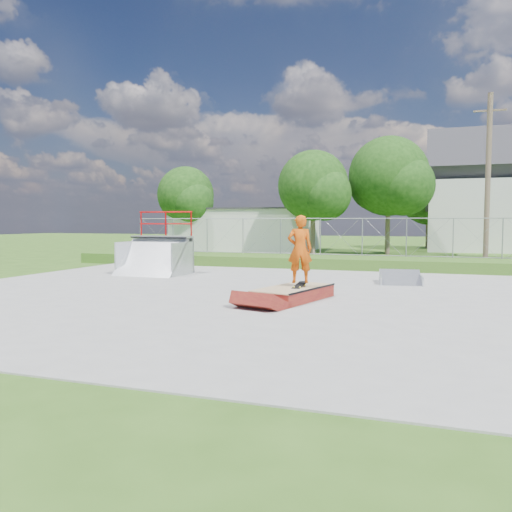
{
  "coord_description": "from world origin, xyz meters",
  "views": [
    {
      "loc": [
        4.8,
        -13.38,
        2.15
      ],
      "look_at": [
        -0.01,
        0.82,
        1.1
      ],
      "focal_mm": 35.0,
      "sensor_mm": 36.0,
      "label": 1
    }
  ],
  "objects": [
    {
      "name": "concrete_pad",
      "position": [
        0.0,
        0.0,
        0.02
      ],
      "size": [
        20.0,
        16.0,
        0.04
      ],
      "primitive_type": "cube",
      "color": "gray",
      "rests_on": "ground"
    },
    {
      "name": "flat_bank_ramp",
      "position": [
        4.05,
        4.13,
        0.21
      ],
      "size": [
        1.52,
        1.6,
        0.42
      ],
      "primitive_type": null,
      "rotation": [
        0.0,
        0.0,
        0.11
      ],
      "color": "#B0B4B9",
      "rests_on": "concrete_pad"
    },
    {
      "name": "tree_back_mid",
      "position": [
        5.21,
        27.86,
        3.63
      ],
      "size": [
        4.08,
        3.84,
        5.7
      ],
      "color": "brown",
      "rests_on": "ground"
    },
    {
      "name": "tree_center",
      "position": [
        2.78,
        19.81,
        4.85
      ],
      "size": [
        5.44,
        5.12,
        7.6
      ],
      "color": "brown",
      "rests_on": "ground"
    },
    {
      "name": "tree_left_near",
      "position": [
        -1.75,
        17.83,
        4.24
      ],
      "size": [
        4.76,
        4.48,
        6.65
      ],
      "color": "brown",
      "rests_on": "ground"
    },
    {
      "name": "skater",
      "position": [
        1.63,
        -0.35,
        1.33
      ],
      "size": [
        0.77,
        0.62,
        1.82
      ],
      "primitive_type": "imported",
      "rotation": [
        0.0,
        0.0,
        3.46
      ],
      "color": "#CA4A0A",
      "rests_on": "grind_box"
    },
    {
      "name": "skateboard",
      "position": [
        1.63,
        -0.35,
        0.42
      ],
      "size": [
        0.27,
        0.81,
        0.13
      ],
      "primitive_type": "cube",
      "rotation": [
        0.14,
        0.0,
        -0.07
      ],
      "color": "black",
      "rests_on": "grind_box"
    },
    {
      "name": "chain_link_fence",
      "position": [
        0.0,
        10.5,
        1.4
      ],
      "size": [
        20.0,
        0.06,
        1.8
      ],
      "primitive_type": null,
      "color": "gray",
      "rests_on": "grass_berm"
    },
    {
      "name": "quarter_pipe",
      "position": [
        -5.44,
        4.05,
        1.28
      ],
      "size": [
        2.57,
        2.18,
        2.55
      ],
      "primitive_type": null,
      "rotation": [
        0.0,
        0.0,
        -0.01
      ],
      "color": "#B0B4B9",
      "rests_on": "concrete_pad"
    },
    {
      "name": "utility_pole",
      "position": [
        7.5,
        12.0,
        4.0
      ],
      "size": [
        0.24,
        0.24,
        8.0
      ],
      "primitive_type": "cylinder",
      "color": "brown",
      "rests_on": "ground"
    },
    {
      "name": "grind_box",
      "position": [
        1.47,
        -0.43,
        0.19
      ],
      "size": [
        1.86,
        2.76,
        0.37
      ],
      "rotation": [
        0.0,
        0.0,
        -0.28
      ],
      "color": "maroon",
      "rests_on": "concrete_pad"
    },
    {
      "name": "utility_building_flat",
      "position": [
        -8.0,
        22.0,
        1.5
      ],
      "size": [
        10.0,
        6.0,
        3.0
      ],
      "primitive_type": "cube",
      "color": "silver",
      "rests_on": "ground"
    },
    {
      "name": "ground",
      "position": [
        0.0,
        0.0,
        0.0
      ],
      "size": [
        120.0,
        120.0,
        0.0
      ],
      "primitive_type": "plane",
      "color": "#315618",
      "rests_on": "ground"
    },
    {
      "name": "concrete_stairs",
      "position": [
        -8.5,
        8.7,
        0.4
      ],
      "size": [
        1.5,
        1.6,
        0.8
      ],
      "primitive_type": null,
      "color": "gray",
      "rests_on": "ground"
    },
    {
      "name": "gable_house",
      "position": [
        9.0,
        26.0,
        3.84
      ],
      "size": [
        8.4,
        6.08,
        8.94
      ],
      "color": "silver",
      "rests_on": "ground"
    },
    {
      "name": "tree_left_far",
      "position": [
        -11.77,
        19.85,
        3.94
      ],
      "size": [
        4.42,
        4.16,
        6.18
      ],
      "color": "brown",
      "rests_on": "ground"
    },
    {
      "name": "grass_berm",
      "position": [
        0.0,
        9.5,
        0.25
      ],
      "size": [
        24.0,
        3.0,
        0.5
      ],
      "primitive_type": "cube",
      "color": "#315618",
      "rests_on": "ground"
    }
  ]
}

